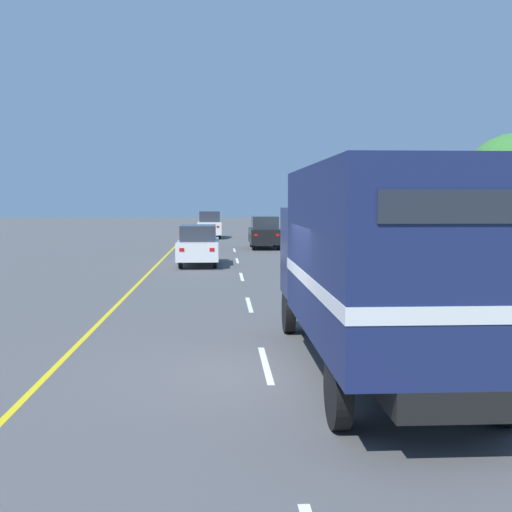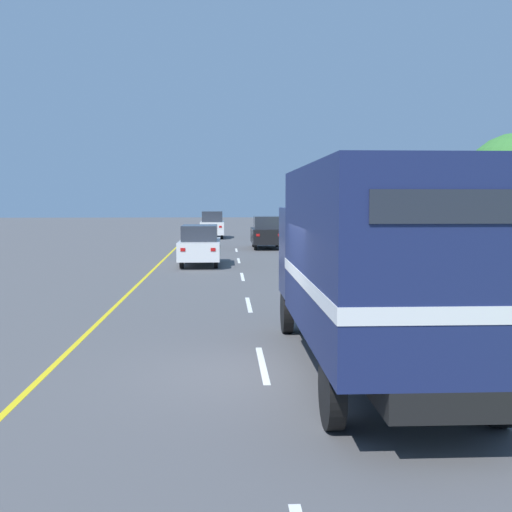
# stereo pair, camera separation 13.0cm
# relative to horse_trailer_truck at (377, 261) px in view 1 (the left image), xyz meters

# --- Properties ---
(ground_plane) EXTENTS (200.00, 200.00, 0.00)m
(ground_plane) POSITION_rel_horse_trailer_truck_xyz_m (-1.78, 0.26, -1.94)
(ground_plane) COLOR #515154
(edge_line_yellow) EXTENTS (0.12, 64.96, 0.01)m
(edge_line_yellow) POSITION_rel_horse_trailer_truck_xyz_m (-5.48, 17.11, -1.93)
(edge_line_yellow) COLOR yellow
(edge_line_yellow) RESTS_ON ground
(centre_dash_near) EXTENTS (0.12, 2.60, 0.01)m
(centre_dash_near) POSITION_rel_horse_trailer_truck_xyz_m (-1.78, 0.85, -1.93)
(centre_dash_near) COLOR white
(centre_dash_near) RESTS_ON ground
(centre_dash_mid_a) EXTENTS (0.12, 2.60, 0.01)m
(centre_dash_mid_a) POSITION_rel_horse_trailer_truck_xyz_m (-1.78, 7.45, -1.93)
(centre_dash_mid_a) COLOR white
(centre_dash_mid_a) RESTS_ON ground
(centre_dash_mid_b) EXTENTS (0.12, 2.60, 0.01)m
(centre_dash_mid_b) POSITION_rel_horse_trailer_truck_xyz_m (-1.78, 14.05, -1.93)
(centre_dash_mid_b) COLOR white
(centre_dash_mid_b) RESTS_ON ground
(centre_dash_far) EXTENTS (0.12, 2.60, 0.01)m
(centre_dash_far) POSITION_rel_horse_trailer_truck_xyz_m (-1.78, 20.65, -1.93)
(centre_dash_far) COLOR white
(centre_dash_far) RESTS_ON ground
(centre_dash_farthest) EXTENTS (0.12, 2.60, 0.01)m
(centre_dash_farthest) POSITION_rel_horse_trailer_truck_xyz_m (-1.78, 27.25, -1.93)
(centre_dash_farthest) COLOR white
(centre_dash_farthest) RESTS_ON ground
(horse_trailer_truck) EXTENTS (2.53, 8.07, 3.44)m
(horse_trailer_truck) POSITION_rel_horse_trailer_truck_xyz_m (0.00, 0.00, 0.00)
(horse_trailer_truck) COLOR black
(horse_trailer_truck) RESTS_ON ground
(lead_car_white) EXTENTS (1.80, 4.42, 1.82)m
(lead_car_white) POSITION_rel_horse_trailer_truck_xyz_m (-3.57, 18.53, -1.01)
(lead_car_white) COLOR black
(lead_car_white) RESTS_ON ground
(lead_car_black_ahead) EXTENTS (1.80, 4.21, 1.96)m
(lead_car_black_ahead) POSITION_rel_horse_trailer_truck_xyz_m (0.09, 28.55, -0.95)
(lead_car_black_ahead) COLOR black
(lead_car_black_ahead) RESTS_ON ground
(lead_car_white_ahead) EXTENTS (1.80, 4.51, 2.08)m
(lead_car_white_ahead) POSITION_rel_horse_trailer_truck_xyz_m (-3.42, 39.54, -0.90)
(lead_car_white_ahead) COLOR black
(lead_car_white_ahead) RESTS_ON ground
(highway_sign) EXTENTS (2.23, 0.09, 2.59)m
(highway_sign) POSITION_rel_horse_trailer_truck_xyz_m (3.77, 9.20, -0.31)
(highway_sign) COLOR #9E9EA3
(highway_sign) RESTS_ON ground
(roadside_tree_mid) EXTENTS (3.89, 3.89, 5.29)m
(roadside_tree_mid) POSITION_rel_horse_trailer_truck_xyz_m (8.65, 21.28, 1.40)
(roadside_tree_mid) COLOR #4C3823
(roadside_tree_mid) RESTS_ON ground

